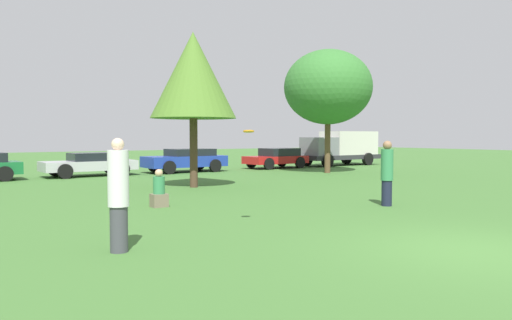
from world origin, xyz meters
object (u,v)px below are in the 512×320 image
tree_2 (328,87)px  parked_car_red (277,157)px  person_catcher (387,173)px  frisbee (249,131)px  delivery_truck_grey (341,147)px  person_thrower (118,195)px  parked_car_silver (91,163)px  parked_car_blue (186,159)px  bystander_sitting (159,191)px  tree_1 (193,76)px

tree_2 → parked_car_red: tree_2 is taller
person_catcher → parked_car_red: 16.56m
frisbee → delivery_truck_grey: bearing=41.3°
person_thrower → tree_2: size_ratio=0.30×
person_thrower → parked_car_silver: size_ratio=0.43×
parked_car_blue → parked_car_red: parked_car_blue is taller
tree_2 → delivery_truck_grey: (5.44, 4.62, -3.31)m
delivery_truck_grey → frisbee: bearing=39.5°
frisbee → tree_2: 16.55m
parked_car_silver → bystander_sitting: bearing=81.3°
tree_2 → parked_car_blue: tree_2 is taller
frisbee → person_catcher: bearing=6.9°
person_catcher → delivery_truck_grey: 19.50m
parked_car_silver → parked_car_blue: bearing=176.6°
frisbee → bystander_sitting: (-0.33, 4.04, -1.64)m
bystander_sitting → parked_car_red: (12.63, 11.48, 0.23)m
bystander_sitting → person_thrower: bearing=-120.3°
parked_car_blue → bystander_sitting: bearing=58.9°
parked_car_red → delivery_truck_grey: 5.40m
parked_car_blue → delivery_truck_grey: size_ratio=0.74×
person_thrower → tree_2: (15.25, 11.48, 3.58)m
tree_1 → parked_car_red: bearing=37.8°
person_thrower → tree_1: tree_1 is taller
frisbee → delivery_truck_grey: size_ratio=0.04×
bystander_sitting → parked_car_silver: 11.90m
tree_1 → tree_2: tree_2 is taller
frisbee → bystander_sitting: frisbee is taller
parked_car_blue → parked_car_red: bearing=176.6°
person_thrower → tree_1: bearing=47.7°
bystander_sitting → tree_2: 14.88m
person_thrower → delivery_truck_grey: delivery_truck_grey is taller
bystander_sitting → parked_car_blue: 13.38m
bystander_sitting → parked_car_blue: size_ratio=0.23×
frisbee → parked_car_silver: 15.95m
person_thrower → person_catcher: person_thrower is taller
parked_car_silver → delivery_truck_grey: 16.55m
bystander_sitting → tree_2: size_ratio=0.16×
bystander_sitting → parked_car_silver: parked_car_silver is taller
person_thrower → frisbee: (3.03, 0.59, 1.09)m
person_catcher → tree_2: size_ratio=0.28×
bystander_sitting → tree_1: bearing=52.5°
bystander_sitting → parked_car_silver: size_ratio=0.24×
person_catcher → bystander_sitting: size_ratio=1.74×
tree_1 → parked_car_silver: size_ratio=1.33×
tree_1 → parked_car_red: (9.41, 7.29, -3.62)m
tree_2 → parked_car_blue: size_ratio=1.45×
person_thrower → parked_car_silver: bearing=67.4°
person_thrower → parked_car_silver: (4.15, 16.44, -0.35)m
person_catcher → bystander_sitting: person_catcher is taller
person_catcher → parked_car_blue: 15.13m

